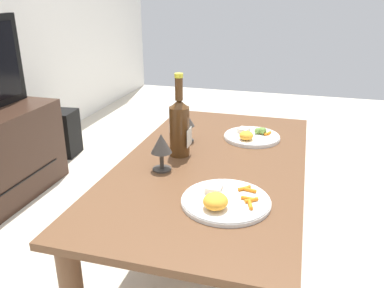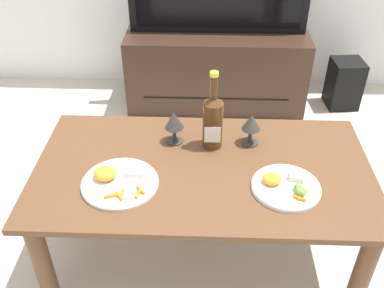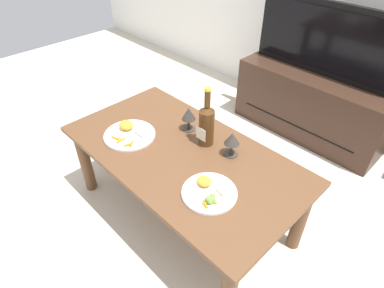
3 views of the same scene
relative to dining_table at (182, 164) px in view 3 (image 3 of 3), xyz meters
name	(u,v)px [view 3 (image 3 of 3)]	position (x,y,z in m)	size (l,w,h in m)	color
ground_plane	(183,213)	(0.00, 0.00, -0.41)	(6.40, 6.40, 0.00)	beige
dining_table	(182,164)	(0.00, 0.00, 0.00)	(1.31, 0.71, 0.49)	brown
tv_stand	(313,103)	(0.07, 1.34, -0.16)	(1.16, 0.47, 0.50)	#382319
tv_screen	(330,41)	(0.07, 1.34, 0.34)	(1.10, 0.05, 0.50)	black
wine_bottle	(207,123)	(0.03, 0.15, 0.21)	(0.08, 0.08, 0.34)	#4C2D14
goblet_left	(189,115)	(-0.12, 0.17, 0.18)	(0.08, 0.08, 0.14)	#38332D
goblet_right	(232,140)	(0.19, 0.17, 0.18)	(0.08, 0.08, 0.14)	#38332D
dinner_plate_left	(129,133)	(-0.31, -0.11, 0.10)	(0.29, 0.29, 0.06)	white
dinner_plate_right	(209,192)	(0.30, -0.11, 0.10)	(0.25, 0.25, 0.05)	white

